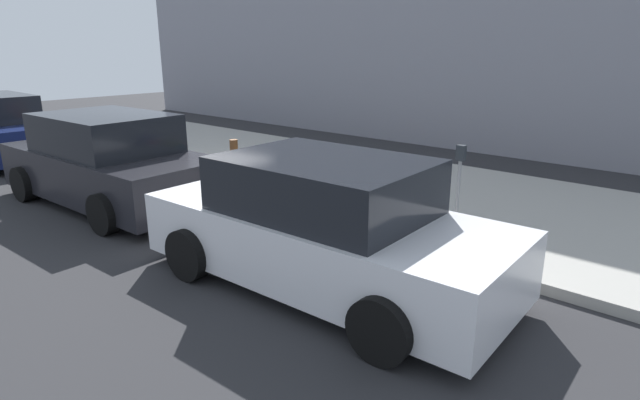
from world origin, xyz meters
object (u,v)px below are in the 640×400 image
(suitcase_olive_3, at_px, (327,187))
(bollard_post, at_px, (235,162))
(suitcase_teal_4, at_px, (302,184))
(suitcase_navy_1, at_px, (370,195))
(suitcase_red_2, at_px, (345,195))
(suitcase_maroon_5, at_px, (281,177))
(fire_hydrant, at_px, (259,166))
(parking_meter, at_px, (459,176))
(suitcase_silver_0, at_px, (389,203))
(parked_car_white_0, at_px, (324,227))
(parked_car_charcoal_1, at_px, (109,162))

(suitcase_olive_3, xyz_separation_m, bollard_post, (2.15, 0.21, 0.15))
(suitcase_teal_4, bearing_deg, bollard_post, 4.04)
(suitcase_navy_1, relative_size, suitcase_red_2, 1.11)
(suitcase_red_2, height_order, suitcase_maroon_5, suitcase_red_2)
(suitcase_olive_3, xyz_separation_m, fire_hydrant, (1.64, 0.06, 0.13))
(suitcase_navy_1, distance_m, suitcase_maroon_5, 1.86)
(suitcase_olive_3, distance_m, fire_hydrant, 1.64)
(parking_meter, bearing_deg, bollard_post, 5.14)
(suitcase_navy_1, xyz_separation_m, suitcase_olive_3, (0.90, -0.00, -0.03))
(suitcase_silver_0, xyz_separation_m, fire_hydrant, (2.97, -0.06, 0.12))
(fire_hydrant, bearing_deg, parked_car_white_0, 148.43)
(fire_hydrant, xyz_separation_m, parked_car_white_0, (-3.44, 2.11, 0.16))
(fire_hydrant, relative_size, bollard_post, 0.92)
(suitcase_red_2, height_order, parking_meter, parking_meter)
(suitcase_maroon_5, relative_size, bollard_post, 0.84)
(suitcase_olive_3, xyz_separation_m, parked_car_white_0, (-1.80, 2.17, 0.29))
(suitcase_red_2, relative_size, parked_car_charcoal_1, 0.18)
(suitcase_teal_4, xyz_separation_m, bollard_post, (1.66, 0.12, 0.17))
(suitcase_navy_1, relative_size, suitcase_teal_4, 1.48)
(suitcase_red_2, distance_m, parked_car_charcoal_1, 4.26)
(suitcase_silver_0, xyz_separation_m, parking_meter, (-0.96, -0.31, 0.52))
(bollard_post, distance_m, parked_car_charcoal_1, 2.24)
(parked_car_charcoal_1, bearing_deg, suitcase_teal_4, -142.75)
(suitcase_teal_4, relative_size, fire_hydrant, 0.73)
(suitcase_red_2, height_order, suitcase_olive_3, suitcase_red_2)
(suitcase_silver_0, relative_size, parking_meter, 0.52)
(parking_meter, height_order, parked_car_charcoal_1, parked_car_charcoal_1)
(suitcase_navy_1, distance_m, parking_meter, 1.50)
(suitcase_olive_3, bearing_deg, bollard_post, 5.56)
(suitcase_olive_3, height_order, suitcase_teal_4, suitcase_olive_3)
(suitcase_navy_1, relative_size, parking_meter, 0.69)
(suitcase_navy_1, xyz_separation_m, parking_meter, (-1.40, -0.19, 0.51))
(fire_hydrant, relative_size, parked_car_charcoal_1, 0.18)
(fire_hydrant, height_order, bollard_post, bollard_post)
(suitcase_navy_1, height_order, fire_hydrant, suitcase_navy_1)
(suitcase_red_2, distance_m, suitcase_olive_3, 0.48)
(fire_hydrant, distance_m, parking_meter, 3.96)
(parked_car_white_0, bearing_deg, parked_car_charcoal_1, 0.00)
(suitcase_teal_4, height_order, suitcase_maroon_5, suitcase_maroon_5)
(suitcase_olive_3, distance_m, parking_meter, 2.36)
(suitcase_olive_3, bearing_deg, parked_car_white_0, 129.65)
(bollard_post, relative_size, parked_car_white_0, 0.20)
(suitcase_olive_3, bearing_deg, fire_hydrant, 2.08)
(suitcase_red_2, bearing_deg, parked_car_white_0, 122.58)
(parked_car_white_0, bearing_deg, bollard_post, -26.39)
(suitcase_red_2, bearing_deg, suitcase_teal_4, -0.21)
(bollard_post, bearing_deg, parking_meter, -174.86)
(suitcase_navy_1, height_order, bollard_post, bollard_post)
(suitcase_silver_0, bearing_deg, suitcase_red_2, -1.37)
(bollard_post, bearing_deg, parked_car_charcoal_1, 61.39)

